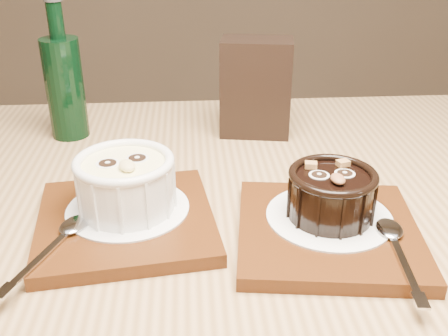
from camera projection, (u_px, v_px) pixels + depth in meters
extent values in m
cube|color=olive|center=(235.00, 239.00, 0.57)|extent=(1.20, 0.81, 0.04)
cube|color=#4C250C|center=(126.00, 221.00, 0.55)|extent=(0.20, 0.20, 0.01)
cylinder|color=white|center=(128.00, 208.00, 0.56)|extent=(0.13, 0.13, 0.00)
cylinder|color=white|center=(126.00, 186.00, 0.55)|extent=(0.10, 0.10, 0.05)
cylinder|color=#FAF299|center=(124.00, 165.00, 0.53)|extent=(0.08, 0.08, 0.00)
torus|color=white|center=(124.00, 162.00, 0.53)|extent=(0.10, 0.10, 0.01)
cylinder|color=black|center=(108.00, 163.00, 0.53)|extent=(0.02, 0.02, 0.00)
cylinder|color=black|center=(137.00, 158.00, 0.54)|extent=(0.02, 0.02, 0.00)
ellipsoid|color=#E5CC86|center=(127.00, 166.00, 0.52)|extent=(0.02, 0.03, 0.01)
cube|color=#4C250C|center=(328.00, 232.00, 0.53)|extent=(0.20, 0.20, 0.01)
cylinder|color=white|center=(329.00, 216.00, 0.54)|extent=(0.13, 0.13, 0.00)
cylinder|color=black|center=(331.00, 197.00, 0.53)|extent=(0.09, 0.09, 0.04)
cylinder|color=black|center=(333.00, 178.00, 0.52)|extent=(0.07, 0.07, 0.00)
torus|color=black|center=(333.00, 175.00, 0.52)|extent=(0.09, 0.09, 0.01)
cylinder|color=black|center=(319.00, 174.00, 0.52)|extent=(0.02, 0.02, 0.00)
cylinder|color=black|center=(345.00, 173.00, 0.53)|extent=(0.02, 0.02, 0.00)
ellipsoid|color=brown|center=(338.00, 179.00, 0.51)|extent=(0.01, 0.02, 0.01)
cube|color=#905E2F|center=(311.00, 165.00, 0.54)|extent=(0.01, 0.01, 0.01)
cube|color=#905E2F|center=(343.00, 163.00, 0.54)|extent=(0.01, 0.01, 0.01)
cube|color=black|center=(256.00, 88.00, 0.75)|extent=(0.11, 0.07, 0.14)
cylinder|color=black|center=(65.00, 89.00, 0.75)|extent=(0.05, 0.05, 0.14)
cylinder|color=black|center=(55.00, 20.00, 0.70)|extent=(0.02, 0.02, 0.05)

